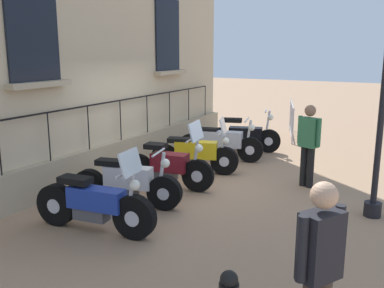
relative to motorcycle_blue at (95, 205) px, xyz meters
name	(u,v)px	position (x,y,z in m)	size (l,w,h in m)	color
ground_plane	(192,181)	(0.06, 2.94, -0.43)	(60.00, 60.00, 0.00)	#9E7A5B
motorcycle_blue	(95,205)	(0.00, 0.00, 0.00)	(2.05, 0.62, 1.33)	black
motorcycle_white	(127,184)	(-0.25, 1.12, -0.02)	(2.02, 0.73, 1.03)	black
motorcycle_maroon	(169,166)	(-0.11, 2.31, 0.03)	(1.91, 0.73, 1.38)	black
motorcycle_yellow	(195,154)	(-0.17, 3.52, 0.00)	(1.93, 0.88, 1.26)	black
motorcycle_silver	(220,143)	(-0.14, 4.80, 0.02)	(2.11, 0.76, 1.06)	black
motorcycle_black	(244,136)	(0.02, 5.98, 0.00)	(1.91, 0.85, 1.15)	black
crowd_barrier	(292,119)	(0.59, 8.54, 0.14)	(0.72, 2.15, 1.05)	#B7B7BF
pedestrian_standing	(309,141)	(2.27, 3.73, 0.51)	(0.50, 0.34, 1.65)	black
pedestrian_walking	(319,266)	(3.58, -1.30, 0.53)	(0.37, 0.47, 1.69)	#47382D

